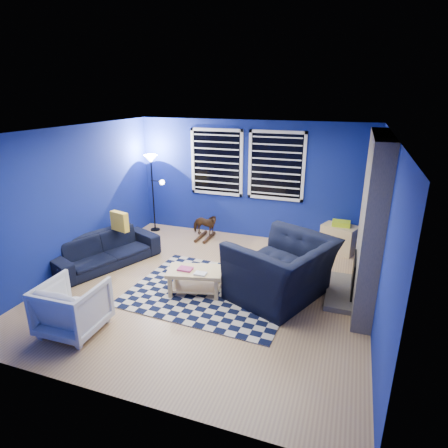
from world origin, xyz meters
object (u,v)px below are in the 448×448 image
object	(u,v)px
cabinet	(340,238)
armchair_bent	(73,307)
sofa	(105,250)
armchair_big	(282,269)
tv	(375,188)
floor_lamp	(152,169)
coffee_table	(195,276)
rocking_horse	(205,225)

from	to	relation	value
cabinet	armchair_bent	bearing A→B (deg)	-106.47
sofa	armchair_big	world-z (taller)	armchair_big
cabinet	tv	bearing A→B (deg)	-3.48
armchair_bent	cabinet	bearing A→B (deg)	-130.07
sofa	armchair_bent	size ratio (longest dim) A/B	2.54
cabinet	floor_lamp	xyz separation A→B (m)	(-4.06, -0.14, 1.14)
tv	coffee_table	distance (m)	3.58
tv	rocking_horse	bearing A→B (deg)	179.99
tv	rocking_horse	size ratio (longest dim) A/B	1.71
armchair_bent	coffee_table	bearing A→B (deg)	-129.08
armchair_bent	floor_lamp	xyz separation A→B (m)	(-0.89, 3.78, 1.07)
sofa	coffee_table	size ratio (longest dim) A/B	2.10
sofa	coffee_table	xyz separation A→B (m)	(1.98, -0.42, 0.01)
cabinet	floor_lamp	world-z (taller)	floor_lamp
tv	armchair_big	size ratio (longest dim) A/B	0.69
tv	armchair_bent	distance (m)	5.31
armchair_bent	rocking_horse	world-z (taller)	armchair_bent
floor_lamp	armchair_big	bearing A→B (deg)	-31.30
armchair_big	floor_lamp	world-z (taller)	floor_lamp
floor_lamp	rocking_horse	bearing A→B (deg)	-4.89
tv	coffee_table	xyz separation A→B (m)	(-2.57, -2.24, -1.10)
sofa	rocking_horse	bearing A→B (deg)	-11.22
tv	cabinet	size ratio (longest dim) A/B	1.30
armchair_bent	sofa	bearing A→B (deg)	-66.23
armchair_bent	floor_lamp	world-z (taller)	floor_lamp
armchair_big	cabinet	bearing A→B (deg)	-175.24
rocking_horse	armchair_big	bearing A→B (deg)	-132.65
tv	rocking_horse	world-z (taller)	tv
tv	floor_lamp	size ratio (longest dim) A/B	0.58
sofa	armchair_big	size ratio (longest dim) A/B	1.36
armchair_big	coffee_table	distance (m)	1.35
rocking_horse	floor_lamp	distance (m)	1.69
tv	sofa	bearing A→B (deg)	-158.16
armchair_bent	rocking_horse	size ratio (longest dim) A/B	1.33
armchair_big	rocking_horse	distance (m)	2.80
rocking_horse	coffee_table	bearing A→B (deg)	-161.31
floor_lamp	coffee_table	bearing A→B (deg)	-49.41
sofa	floor_lamp	distance (m)	2.24
armchair_big	coffee_table	bearing A→B (deg)	-51.58
tv	floor_lamp	world-z (taller)	floor_lamp
tv	sofa	size ratio (longest dim) A/B	0.51
armchair_big	armchair_bent	bearing A→B (deg)	-29.80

